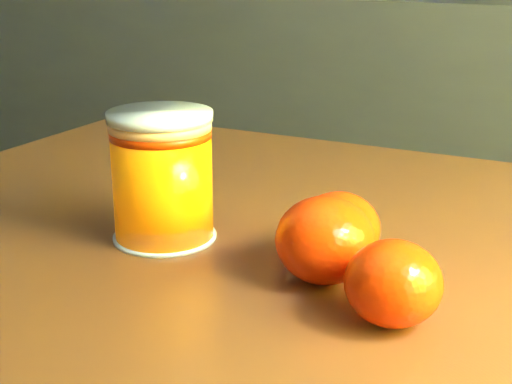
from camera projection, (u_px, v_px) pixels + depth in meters
The scene contains 6 objects.
kitchen_counter at pixel (311, 141), 2.22m from camera, with size 3.15×0.60×0.90m, color #424246.
table at pixel (341, 358), 0.63m from camera, with size 1.08×0.81×0.76m.
juice_glass at pixel (162, 177), 0.62m from camera, with size 0.09×0.09×0.11m.
orange_front at pixel (325, 240), 0.54m from camera, with size 0.08×0.08×0.07m, color #FF3305.
orange_back at pixel (339, 228), 0.57m from camera, with size 0.07×0.07×0.06m, color #FF3305.
orange_extra at pixel (393, 283), 0.48m from camera, with size 0.07×0.07×0.06m, color #FF3305.
Camera 1 is at (1.01, -0.47, 1.00)m, focal length 50.00 mm.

